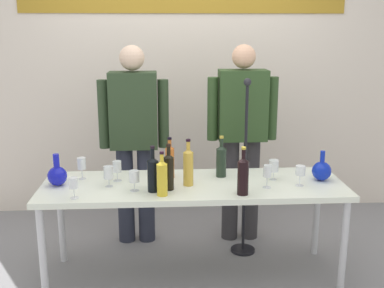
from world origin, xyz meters
TOP-DOWN VIEW (x-y plane):
  - ground_plane at (0.00, 0.00)m, footprint 10.00×10.00m
  - back_wall at (0.00, 1.44)m, footprint 4.36×0.11m
  - display_table at (0.00, 0.00)m, footprint 2.15×0.69m
  - decanter_blue_left at (-0.96, 0.02)m, footprint 0.14×0.14m
  - decanter_blue_right at (0.93, 0.02)m, footprint 0.14×0.14m
  - presenter_left at (-0.45, 0.64)m, footprint 0.58×0.22m
  - presenter_right at (0.45, 0.64)m, footprint 0.59×0.22m
  - wine_bottle_0 at (-0.17, -0.12)m, footprint 0.07×0.07m
  - wine_bottle_1 at (-0.16, 0.14)m, footprint 0.06×0.06m
  - wine_bottle_2 at (-0.28, -0.15)m, footprint 0.08×0.08m
  - wine_bottle_3 at (0.22, 0.15)m, footprint 0.08×0.08m
  - wine_bottle_4 at (-0.22, -0.23)m, footprint 0.07×0.07m
  - wine_bottle_5 at (0.31, -0.25)m, footprint 0.08×0.08m
  - wine_bottle_6 at (-0.04, -0.04)m, footprint 0.07×0.07m
  - wine_glass_left_0 at (-0.79, -0.25)m, footprint 0.06×0.06m
  - wine_glass_left_1 at (-0.59, -0.03)m, footprint 0.07×0.07m
  - wine_glass_left_2 at (-0.54, 0.09)m, footprint 0.06×0.06m
  - wine_glass_left_3 at (-0.41, -0.13)m, footprint 0.07×0.07m
  - wine_glass_left_4 at (-0.81, 0.15)m, footprint 0.06×0.06m
  - wine_glass_right_0 at (0.50, -0.12)m, footprint 0.06×0.06m
  - wine_glass_right_1 at (0.59, 0.05)m, footprint 0.07×0.07m
  - wine_glass_right_2 at (0.74, -0.10)m, footprint 0.07×0.07m
  - microphone_stand at (0.44, 0.37)m, footprint 0.20×0.20m

SIDE VIEW (x-z plane):
  - ground_plane at x=0.00m, z-range 0.00..0.00m
  - microphone_stand at x=0.44m, z-range -0.24..1.19m
  - display_table at x=0.00m, z-range 0.31..1.03m
  - decanter_blue_right at x=0.93m, z-range 0.69..0.91m
  - decanter_blue_left at x=-0.96m, z-range 0.69..0.92m
  - wine_glass_left_3 at x=-0.41m, z-range 0.76..0.90m
  - wine_glass_left_0 at x=-0.79m, z-range 0.76..0.90m
  - wine_glass_left_1 at x=-0.59m, z-range 0.75..0.90m
  - wine_glass_right_1 at x=0.59m, z-range 0.76..0.91m
  - wine_glass_left_2 at x=-0.54m, z-range 0.76..0.91m
  - wine_glass_right_2 at x=0.74m, z-range 0.76..0.91m
  - wine_glass_left_4 at x=-0.81m, z-range 0.76..0.92m
  - wine_glass_right_0 at x=0.50m, z-range 0.76..0.92m
  - wine_bottle_4 at x=-0.22m, z-range 0.71..1.01m
  - wine_bottle_3 at x=0.22m, z-range 0.70..1.01m
  - wine_bottle_2 at x=-0.28m, z-range 0.70..1.02m
  - wine_bottle_1 at x=-0.16m, z-range 0.71..1.01m
  - wine_bottle_0 at x=-0.17m, z-range 0.70..1.03m
  - wine_bottle_5 at x=0.31m, z-range 0.70..1.03m
  - wine_bottle_6 at x=-0.04m, z-range 0.70..1.04m
  - presenter_left at x=-0.45m, z-range 0.11..1.78m
  - presenter_right at x=0.45m, z-range 0.12..1.79m
  - back_wall at x=0.00m, z-range 0.00..3.00m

